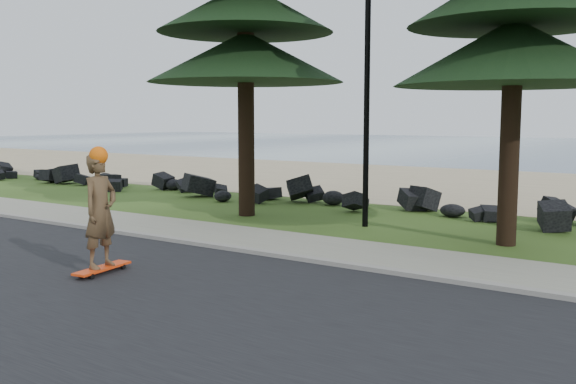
# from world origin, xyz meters

# --- Properties ---
(ground) EXTENTS (160.00, 160.00, 0.00)m
(ground) POSITION_xyz_m (0.00, 0.00, 0.00)
(ground) COLOR #2E4816
(ground) RESTS_ON ground
(road) EXTENTS (160.00, 7.00, 0.02)m
(road) POSITION_xyz_m (0.00, -4.50, 0.01)
(road) COLOR black
(road) RESTS_ON ground
(kerb) EXTENTS (160.00, 0.20, 0.10)m
(kerb) POSITION_xyz_m (0.00, -0.90, 0.05)
(kerb) COLOR gray
(kerb) RESTS_ON ground
(sidewalk) EXTENTS (160.00, 2.00, 0.08)m
(sidewalk) POSITION_xyz_m (0.00, 0.20, 0.04)
(sidewalk) COLOR gray
(sidewalk) RESTS_ON ground
(beach_sand) EXTENTS (160.00, 15.00, 0.01)m
(beach_sand) POSITION_xyz_m (0.00, 14.50, 0.01)
(beach_sand) COLOR tan
(beach_sand) RESTS_ON ground
(seawall_boulders) EXTENTS (60.00, 2.40, 1.10)m
(seawall_boulders) POSITION_xyz_m (0.00, 5.60, 0.00)
(seawall_boulders) COLOR black
(seawall_boulders) RESTS_ON ground
(lamp_post) EXTENTS (0.25, 0.14, 8.14)m
(lamp_post) POSITION_xyz_m (0.00, 3.20, 4.13)
(lamp_post) COLOR black
(lamp_post) RESTS_ON ground
(skateboarder) EXTENTS (0.56, 1.19, 2.15)m
(skateboarder) POSITION_xyz_m (-1.46, -3.63, 1.08)
(skateboarder) COLOR #F53D0E
(skateboarder) RESTS_ON ground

